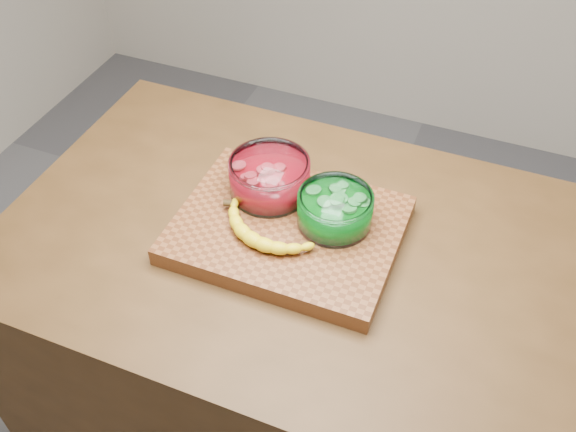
% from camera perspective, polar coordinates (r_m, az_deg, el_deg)
% --- Properties ---
extents(counter, '(1.20, 0.80, 0.90)m').
position_cam_1_polar(counter, '(1.69, -0.00, -12.44)').
color(counter, '#492E15').
rests_on(counter, ground).
extents(cutting_board, '(0.45, 0.35, 0.04)m').
position_cam_1_polar(cutting_board, '(1.32, -0.00, -1.24)').
color(cutting_board, brown).
rests_on(cutting_board, counter).
extents(bowl_red, '(0.17, 0.17, 0.08)m').
position_cam_1_polar(bowl_red, '(1.35, -1.64, 3.45)').
color(bowl_red, white).
rests_on(bowl_red, cutting_board).
extents(bowl_green, '(0.15, 0.15, 0.07)m').
position_cam_1_polar(bowl_green, '(1.29, 4.20, 0.58)').
color(bowl_green, white).
rests_on(bowl_green, cutting_board).
extents(banana, '(0.24, 0.14, 0.03)m').
position_cam_1_polar(banana, '(1.27, -1.87, -1.15)').
color(banana, yellow).
rests_on(banana, cutting_board).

